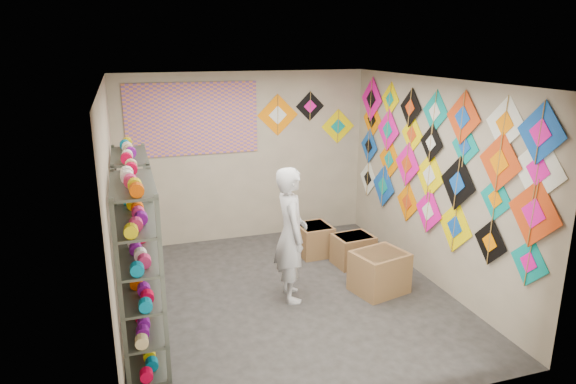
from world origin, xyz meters
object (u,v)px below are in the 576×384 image
object	(u,v)px
shelf_rack_front	(140,275)
carton_b	(353,250)
shelf_rack_back	(135,230)
carton_a	(379,272)
shopkeeper	(291,234)
carton_c	(314,240)

from	to	relation	value
shelf_rack_front	carton_b	world-z (taller)	shelf_rack_front
shelf_rack_back	carton_a	world-z (taller)	shelf_rack_back
shelf_rack_front	shopkeeper	size ratio (longest dim) A/B	1.12
shopkeeper	carton_b	size ratio (longest dim) A/B	3.14
shelf_rack_back	carton_a	bearing A→B (deg)	-12.58
carton_a	carton_c	xyz separation A→B (m)	(-0.37, 1.41, -0.04)
shopkeeper	carton_a	size ratio (longest dim) A/B	2.64
shelf_rack_back	carton_b	xyz separation A→B (m)	(3.00, 0.22, -0.73)
shopkeeper	shelf_rack_back	bearing A→B (deg)	81.02
shelf_rack_front	carton_b	distance (m)	3.44
shopkeeper	carton_c	distance (m)	1.57
carton_a	shelf_rack_front	bearing A→B (deg)	178.60
shelf_rack_front	carton_b	size ratio (longest dim) A/B	3.51
shelf_rack_front	shopkeeper	distance (m)	2.00
carton_a	carton_b	xyz separation A→B (m)	(0.04, 0.88, -0.05)
shopkeeper	carton_b	xyz separation A→B (m)	(1.18, 0.69, -0.63)
shelf_rack_back	carton_a	size ratio (longest dim) A/B	2.95
shelf_rack_back	carton_b	bearing A→B (deg)	4.23
shelf_rack_front	shopkeeper	xyz separation A→B (m)	(1.82, 0.83, -0.10)
shelf_rack_back	carton_b	world-z (taller)	shelf_rack_back
shelf_rack_front	carton_a	xyz separation A→B (m)	(2.96, 0.64, -0.68)
shopkeeper	carton_c	size ratio (longest dim) A/B	3.21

